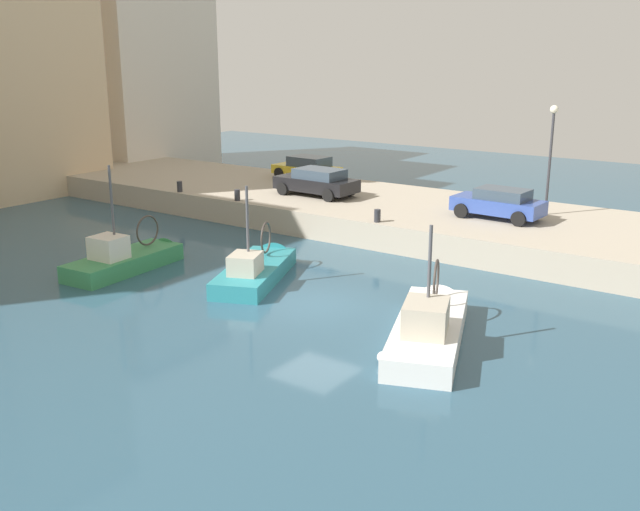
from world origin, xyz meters
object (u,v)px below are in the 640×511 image
(fishing_boat_green, at_px, (131,265))
(parked_car_blue, at_px, (499,203))
(quay_streetlamp, at_px, (551,142))
(parked_car_black, at_px, (317,182))
(fishing_boat_teal, at_px, (258,275))
(fishing_boat_white, at_px, (429,334))
(mooring_bollard_south, at_px, (377,216))
(parked_car_yellow, at_px, (307,168))
(mooring_bollard_north, at_px, (180,187))
(mooring_bollard_mid, at_px, (237,195))

(fishing_boat_green, xyz_separation_m, parked_car_blue, (11.75, -10.39, 1.77))
(quay_streetlamp, bearing_deg, parked_car_black, 102.06)
(fishing_boat_green, bearing_deg, parked_car_black, -4.24)
(fishing_boat_green, xyz_separation_m, parked_car_black, (11.44, -0.85, 1.79))
(fishing_boat_teal, height_order, fishing_boat_green, fishing_boat_green)
(fishing_boat_white, height_order, mooring_bollard_south, fishing_boat_white)
(parked_car_black, bearing_deg, mooring_bollard_south, -120.80)
(parked_car_yellow, relative_size, quay_streetlamp, 0.83)
(parked_car_black, distance_m, mooring_bollard_south, 6.48)
(fishing_boat_green, bearing_deg, mooring_bollard_north, 34.54)
(parked_car_yellow, bearing_deg, mooring_bollard_north, 155.34)
(fishing_boat_green, distance_m, mooring_bollard_north, 9.96)
(fishing_boat_green, height_order, mooring_bollard_north, fishing_boat_green)
(mooring_bollard_mid, bearing_deg, mooring_bollard_south, -90.00)
(fishing_boat_teal, relative_size, parked_car_blue, 1.58)
(mooring_bollard_north, bearing_deg, parked_car_blue, -77.24)
(mooring_bollard_mid, bearing_deg, fishing_boat_white, -118.20)
(fishing_boat_white, distance_m, parked_car_black, 16.52)
(parked_car_yellow, relative_size, mooring_bollard_mid, 7.29)
(parked_car_black, xyz_separation_m, mooring_bollard_north, (-3.31, 6.44, -0.44))
(parked_car_blue, bearing_deg, fishing_boat_white, -167.39)
(parked_car_blue, bearing_deg, mooring_bollard_south, 132.25)
(fishing_boat_green, bearing_deg, fishing_boat_teal, -67.70)
(fishing_boat_green, relative_size, mooring_bollard_mid, 10.61)
(mooring_bollard_south, relative_size, quay_streetlamp, 0.11)
(fishing_boat_teal, height_order, parked_car_black, fishing_boat_teal)
(fishing_boat_green, bearing_deg, fishing_boat_white, -88.51)
(fishing_boat_teal, relative_size, mooring_bollard_north, 11.38)
(fishing_boat_teal, xyz_separation_m, parked_car_blue, (9.75, -5.52, 1.80))
(fishing_boat_teal, bearing_deg, fishing_boat_white, -101.63)
(parked_car_yellow, relative_size, parked_car_black, 0.94)
(parked_car_yellow, distance_m, mooring_bollard_south, 11.22)
(mooring_bollard_north, xyz_separation_m, quay_streetlamp, (5.65, -17.39, 2.98))
(parked_car_blue, bearing_deg, parked_car_yellow, 75.53)
(quay_streetlamp, bearing_deg, parked_car_blue, 145.29)
(parked_car_black, bearing_deg, fishing_boat_green, 175.76)
(fishing_boat_white, xyz_separation_m, fishing_boat_green, (-0.34, 12.94, -0.00))
(parked_car_black, bearing_deg, fishing_boat_teal, -156.93)
(fishing_boat_teal, height_order, parked_car_yellow, fishing_boat_teal)
(fishing_boat_green, xyz_separation_m, quay_streetlamp, (13.78, -11.79, 4.33))
(mooring_bollard_mid, xyz_separation_m, mooring_bollard_north, (0.00, 4.00, 0.00))
(fishing_boat_white, distance_m, quay_streetlamp, 14.17)
(parked_car_blue, bearing_deg, fishing_boat_teal, 150.51)
(fishing_boat_teal, distance_m, parked_car_blue, 11.35)
(parked_car_blue, height_order, parked_car_black, parked_car_black)
(parked_car_black, relative_size, quay_streetlamp, 0.89)
(fishing_boat_teal, height_order, mooring_bollard_mid, fishing_boat_teal)
(parked_car_yellow, height_order, mooring_bollard_south, parked_car_yellow)
(mooring_bollard_north, height_order, quay_streetlamp, quay_streetlamp)
(mooring_bollard_south, bearing_deg, mooring_bollard_mid, 90.00)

